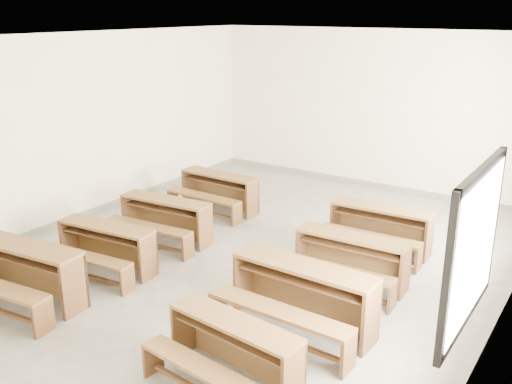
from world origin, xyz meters
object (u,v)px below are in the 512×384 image
Objects in this scene: desk_set_7 at (379,226)px; desk_set_5 at (301,293)px; desk_set_0 at (23,269)px; desk_set_3 at (218,189)px; desk_set_2 at (164,217)px; desk_set_1 at (105,245)px; desk_set_4 at (232,348)px; desk_set_6 at (350,257)px.

desk_set_5 is at bearing -89.61° from desk_set_7.
desk_set_5 is 1.13× the size of desk_set_7.
desk_set_0 is 5.08m from desk_set_7.
desk_set_2 is at bearing -82.98° from desk_set_3.
desk_set_1 is 3.19m from desk_set_4.
desk_set_3 is 0.99× the size of desk_set_7.
desk_set_0 is at bearing -97.79° from desk_set_2.
desk_set_7 is (2.96, 2.81, 0.01)m from desk_set_1.
desk_set_3 is at bearing 88.10° from desk_set_1.
desk_set_6 is (3.27, -1.39, -0.00)m from desk_set_3.
desk_set_1 is at bearing -175.19° from desk_set_5.
desk_set_2 is 1.03× the size of desk_set_3.
desk_set_0 reaches higher than desk_set_4.
desk_set_3 is 1.00× the size of desk_set_6.
desk_set_0 is 2.48m from desk_set_2.
desk_set_3 is (-0.04, 4.11, -0.04)m from desk_set_0.
desk_set_2 is at bearing -177.63° from desk_set_6.
desk_set_3 is at bearing 141.66° from desk_set_5.
desk_set_0 is 1.00× the size of desk_set_5.
desk_set_5 reaches higher than desk_set_2.
desk_set_5 is at bearing -91.91° from desk_set_6.
desk_set_4 is (3.00, -1.08, -0.00)m from desk_set_1.
desk_set_3 is (-0.16, 1.63, -0.00)m from desk_set_2.
desk_set_5 reaches higher than desk_set_0.
desk_set_3 is at bearing 176.25° from desk_set_7.
desk_set_3 is at bearing 134.42° from desk_set_4.
desk_set_6 is (0.07, 2.61, 0.01)m from desk_set_4.
desk_set_7 reaches higher than desk_set_6.
desk_set_3 reaches higher than desk_set_1.
desk_set_3 is 4.27m from desk_set_5.
desk_set_2 is 0.91× the size of desk_set_5.
desk_set_5 is 1.14× the size of desk_set_6.
desk_set_3 is 1.00× the size of desk_set_4.
desk_set_1 is 0.89× the size of desk_set_5.
desk_set_0 reaches higher than desk_set_7.
desk_set_2 is 3.85m from desk_set_4.
desk_set_6 is at bearing 94.14° from desk_set_4.
desk_set_2 is at bearing -155.05° from desk_set_7.
desk_set_5 reaches higher than desk_set_3.
desk_set_1 is at bearing -138.45° from desk_set_7.
desk_set_5 is at bearing 16.91° from desk_set_0.
desk_set_0 reaches higher than desk_set_3.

